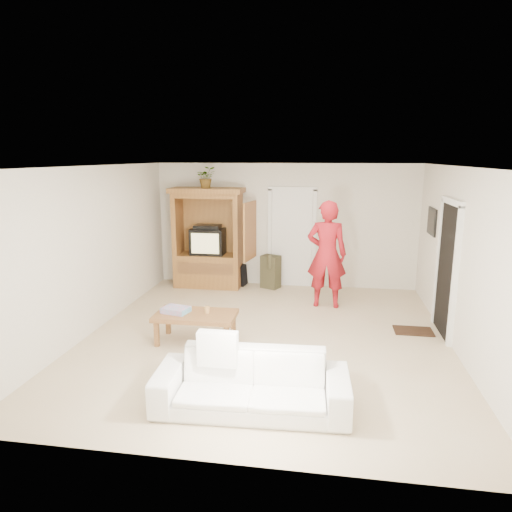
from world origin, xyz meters
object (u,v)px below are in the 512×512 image
Objects in this scene: armoire at (209,244)px; sofa at (252,383)px; man at (327,254)px; coffee_table at (196,317)px.

armoire is 5.03m from sofa.
man is (2.47, -0.99, 0.08)m from armoire.
coffee_table is (-1.91, -2.00, -0.60)m from man.
man is 3.85m from sofa.
coffee_table is at bearing -79.39° from armoire.
man reaches higher than coffee_table.
sofa is (1.69, -4.70, -0.60)m from armoire.
man is at bearing 75.61° from sofa.
sofa is at bearing -70.19° from armoire.
armoire is 3.09m from coffee_table.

